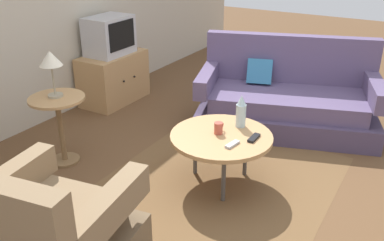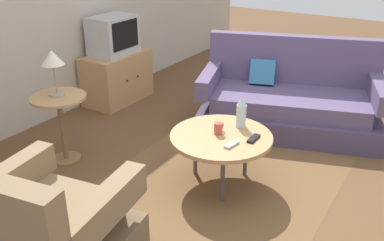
% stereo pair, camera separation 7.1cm
% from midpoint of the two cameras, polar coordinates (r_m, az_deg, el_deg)
% --- Properties ---
extents(ground_plane, '(16.00, 16.00, 0.00)m').
position_cam_midpoint_polar(ground_plane, '(3.79, 4.93, -7.58)').
color(ground_plane, brown).
extents(area_rug, '(2.04, 1.82, 0.00)m').
position_cam_midpoint_polar(area_rug, '(3.71, 4.29, -8.32)').
color(area_rug, brown).
rests_on(area_rug, ground).
extents(armchair, '(1.03, 1.01, 0.90)m').
position_cam_midpoint_polar(armchair, '(2.81, -18.51, -14.38)').
color(armchair, brown).
rests_on(armchair, ground).
extents(couch, '(1.44, 2.05, 0.95)m').
position_cam_midpoint_polar(couch, '(4.69, 13.31, 2.49)').
color(couch, '#4B3E5C').
rests_on(couch, ground).
extents(coffee_table, '(0.85, 0.85, 0.46)m').
position_cam_midpoint_polar(coffee_table, '(3.50, 4.52, -2.44)').
color(coffee_table, tan).
rests_on(coffee_table, ground).
extents(side_table, '(0.49, 0.49, 0.65)m').
position_cam_midpoint_polar(side_table, '(4.00, -16.78, 0.71)').
color(side_table, tan).
rests_on(side_table, ground).
extents(tv_stand, '(0.85, 0.50, 0.61)m').
position_cam_midpoint_polar(tv_stand, '(5.40, -9.65, 5.75)').
color(tv_stand, tan).
rests_on(tv_stand, ground).
extents(television, '(0.56, 0.40, 0.45)m').
position_cam_midpoint_polar(television, '(5.26, -10.18, 11.25)').
color(television, '#B7B7BC').
rests_on(television, tv_stand).
extents(table_lamp, '(0.20, 0.20, 0.41)m').
position_cam_midpoint_polar(table_lamp, '(3.86, -17.76, 7.73)').
color(table_lamp, '#9E937A').
rests_on(table_lamp, side_table).
extents(vase, '(0.09, 0.09, 0.28)m').
position_cam_midpoint_polar(vase, '(3.59, 7.23, 1.13)').
color(vase, silver).
rests_on(vase, coffee_table).
extents(mug, '(0.12, 0.07, 0.10)m').
position_cam_midpoint_polar(mug, '(3.49, 4.18, -1.03)').
color(mug, '#B74C3D').
rests_on(mug, coffee_table).
extents(tv_remote_dark, '(0.16, 0.05, 0.02)m').
position_cam_midpoint_polar(tv_remote_dark, '(3.44, 8.89, -2.41)').
color(tv_remote_dark, black).
rests_on(tv_remote_dark, coffee_table).
extents(tv_remote_silver, '(0.15, 0.07, 0.02)m').
position_cam_midpoint_polar(tv_remote_silver, '(3.32, 5.98, -3.26)').
color(tv_remote_silver, '#B2B2B7').
rests_on(tv_remote_silver, coffee_table).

